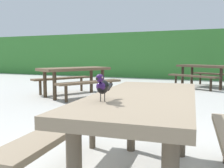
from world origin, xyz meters
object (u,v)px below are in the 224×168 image
picnic_table_mid_right (205,71)px  picnic_table_far_centre (75,75)px  picnic_table_foreground (144,117)px  bird_grackle (102,86)px

picnic_table_mid_right → picnic_table_far_centre: same height
picnic_table_foreground → picnic_table_far_centre: same height
picnic_table_foreground → bird_grackle: bearing=-109.6°
bird_grackle → picnic_table_mid_right: 7.46m
bird_grackle → picnic_table_far_centre: bird_grackle is taller
picnic_table_foreground → bird_grackle: 0.54m
bird_grackle → picnic_table_foreground: bearing=70.4°
picnic_table_foreground → picnic_table_mid_right: bearing=89.4°
picnic_table_foreground → picnic_table_far_centre: size_ratio=0.81×
picnic_table_foreground → picnic_table_far_centre: (-2.94, 3.77, 0.00)m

